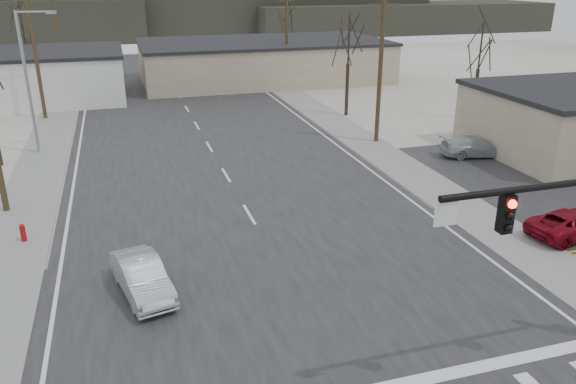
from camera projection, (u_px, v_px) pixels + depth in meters
name	position (u px, v px, depth m)	size (l,w,h in m)	color
ground	(299.00, 300.00, 20.44)	(140.00, 140.00, 0.00)	silver
main_road	(223.00, 170.00, 33.80)	(18.00, 110.00, 0.05)	black
cross_road	(299.00, 299.00, 20.43)	(90.00, 10.00, 0.04)	black
sidewalk_left	(43.00, 161.00, 35.41)	(3.00, 90.00, 0.06)	gray
sidewalk_right	(353.00, 135.00, 41.11)	(3.00, 90.00, 0.06)	gray
fire_hydrant	(23.00, 233.00, 24.66)	(0.24, 0.24, 0.87)	#A50C0C
building_right_far	(263.00, 60.00, 61.57)	(26.30, 14.30, 4.30)	tan
upole_left_c	(35.00, 53.00, 43.97)	(2.20, 0.30, 10.00)	#40311D
upole_left_d	(56.00, 30.00, 61.81)	(2.20, 0.30, 10.00)	#40311D
upole_right_a	(380.00, 67.00, 37.67)	(2.20, 0.30, 10.00)	#40311D
upole_right_b	(287.00, 35.00, 57.29)	(2.20, 0.30, 10.00)	#40311D
streetlight_main	(30.00, 75.00, 35.30)	(2.40, 0.25, 9.00)	gray
tree_right_mid	(349.00, 42.00, 44.82)	(3.74, 3.74, 8.33)	#30291D
tree_left_far	(22.00, 25.00, 55.40)	(3.96, 3.96, 8.82)	#30291D
tree_right_far	(286.00, 21.00, 68.80)	(3.52, 3.52, 7.84)	#30291D
tree_lot	(481.00, 49.00, 43.93)	(3.52, 3.52, 7.84)	#30291D
hill_center	(221.00, 10.00, 108.43)	(80.00, 18.00, 9.00)	#333026
hill_right	(398.00, 17.00, 113.13)	(60.00, 18.00, 5.50)	#333026
sedan_crossing	(142.00, 277.00, 20.54)	(1.43, 4.11, 1.35)	#999EA3
car_far_a	(170.00, 72.00, 61.95)	(2.30, 5.65, 1.64)	black
car_far_b	(155.00, 63.00, 69.19)	(1.59, 3.95, 1.35)	black
car_parked_red	(571.00, 224.00, 25.13)	(1.98, 4.30, 1.19)	maroon
car_parked_silver	(476.00, 146.00, 36.12)	(1.81, 4.46, 1.29)	#9EA3A8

